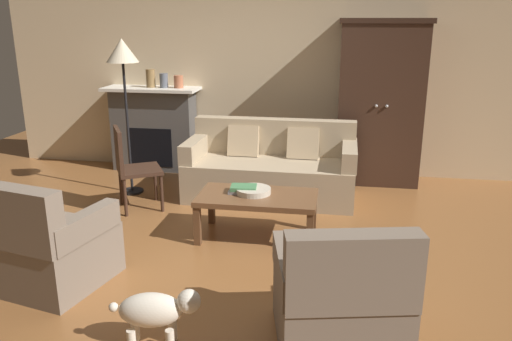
# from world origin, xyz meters

# --- Properties ---
(ground_plane) EXTENTS (9.60, 9.60, 0.00)m
(ground_plane) POSITION_xyz_m (0.00, 0.00, 0.00)
(ground_plane) COLOR brown
(back_wall) EXTENTS (7.20, 0.10, 2.80)m
(back_wall) POSITION_xyz_m (0.00, 2.55, 1.40)
(back_wall) COLOR beige
(back_wall) RESTS_ON ground
(fireplace) EXTENTS (1.26, 0.48, 1.12)m
(fireplace) POSITION_xyz_m (-1.55, 2.30, 0.57)
(fireplace) COLOR #4C4947
(fireplace) RESTS_ON ground
(armoire) EXTENTS (1.06, 0.57, 2.00)m
(armoire) POSITION_xyz_m (1.40, 2.22, 1.00)
(armoire) COLOR #382319
(armoire) RESTS_ON ground
(couch) EXTENTS (1.93, 0.87, 0.86)m
(couch) POSITION_xyz_m (0.17, 1.43, 0.32)
(couch) COLOR tan
(couch) RESTS_ON ground
(coffee_table) EXTENTS (1.10, 0.60, 0.42)m
(coffee_table) POSITION_xyz_m (0.20, 0.27, 0.37)
(coffee_table) COLOR brown
(coffee_table) RESTS_ON ground
(fruit_bowl) EXTENTS (0.33, 0.33, 0.05)m
(fruit_bowl) POSITION_xyz_m (0.16, 0.30, 0.45)
(fruit_bowl) COLOR beige
(fruit_bowl) RESTS_ON coffee_table
(book_stack) EXTENTS (0.26, 0.19, 0.07)m
(book_stack) POSITION_xyz_m (0.06, 0.31, 0.45)
(book_stack) COLOR gray
(book_stack) RESTS_ON coffee_table
(mantel_vase_bronze) EXTENTS (0.12, 0.12, 0.24)m
(mantel_vase_bronze) POSITION_xyz_m (-1.55, 2.28, 1.24)
(mantel_vase_bronze) COLOR olive
(mantel_vase_bronze) RESTS_ON fireplace
(mantel_vase_slate) EXTENTS (0.11, 0.11, 0.19)m
(mantel_vase_slate) POSITION_xyz_m (-1.37, 2.28, 1.21)
(mantel_vase_slate) COLOR #565B66
(mantel_vase_slate) RESTS_ON fireplace
(mantel_vase_terracotta) EXTENTS (0.12, 0.12, 0.16)m
(mantel_vase_terracotta) POSITION_xyz_m (-1.17, 2.28, 1.20)
(mantel_vase_terracotta) COLOR #A86042
(mantel_vase_terracotta) RESTS_ON fireplace
(armchair_near_left) EXTENTS (0.91, 0.92, 0.88)m
(armchair_near_left) POSITION_xyz_m (-1.24, -0.88, 0.32)
(armchair_near_left) COLOR #756656
(armchair_near_left) RESTS_ON ground
(armchair_near_right) EXTENTS (0.91, 0.91, 0.88)m
(armchair_near_right) POSITION_xyz_m (0.98, -1.30, 0.32)
(armchair_near_right) COLOR #756656
(armchair_near_right) RESTS_ON ground
(side_chair_wooden) EXTENTS (0.60, 0.60, 0.90)m
(side_chair_wooden) POSITION_xyz_m (-1.25, 0.77, 0.51)
(side_chair_wooden) COLOR #382319
(side_chair_wooden) RESTS_ON ground
(floor_lamp) EXTENTS (0.36, 0.36, 1.78)m
(floor_lamp) POSITION_xyz_m (-1.48, 1.29, 1.55)
(floor_lamp) COLOR black
(floor_lamp) RESTS_ON ground
(dog) EXTENTS (0.57, 0.27, 0.39)m
(dog) POSITION_xyz_m (-0.15, -1.48, 0.25)
(dog) COLOR beige
(dog) RESTS_ON ground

